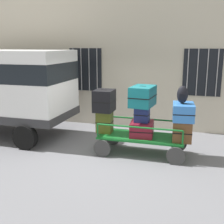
% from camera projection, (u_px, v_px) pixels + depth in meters
% --- Properties ---
extents(ground_plane, '(40.00, 40.00, 0.00)m').
position_uv_depth(ground_plane, '(114.00, 152.00, 7.89)').
color(ground_plane, slate).
extents(building_wall, '(12.00, 0.38, 5.00)m').
position_uv_depth(building_wall, '(136.00, 56.00, 9.83)').
color(building_wall, '#BCB29E').
rests_on(building_wall, ground).
extents(van, '(4.33, 2.18, 2.71)m').
position_uv_depth(van, '(2.00, 84.00, 9.05)').
color(van, white).
rests_on(van, ground).
extents(luggage_cart, '(2.34, 1.05, 0.50)m').
position_uv_depth(luggage_cart, '(141.00, 140.00, 7.68)').
color(luggage_cart, '#146023').
rests_on(luggage_cart, ground).
extents(cart_railing, '(2.22, 0.91, 0.38)m').
position_uv_depth(cart_railing, '(142.00, 125.00, 7.58)').
color(cart_railing, '#146023').
rests_on(cart_railing, luggage_cart).
extents(suitcase_left_bottom, '(0.44, 0.37, 0.61)m').
position_uv_depth(suitcase_left_bottom, '(105.00, 122.00, 7.91)').
color(suitcase_left_bottom, '#4C5119').
rests_on(suitcase_left_bottom, luggage_cart).
extents(suitcase_left_middle, '(0.52, 0.61, 0.59)m').
position_uv_depth(suitcase_left_middle, '(104.00, 101.00, 7.75)').
color(suitcase_left_middle, black).
rests_on(suitcase_left_middle, suitcase_left_bottom).
extents(suitcase_midleft_bottom, '(0.67, 0.76, 0.39)m').
position_uv_depth(suitcase_midleft_bottom, '(142.00, 129.00, 7.64)').
color(suitcase_midleft_bottom, maroon).
rests_on(suitcase_midleft_bottom, luggage_cart).
extents(suitcase_midleft_middle, '(0.40, 0.29, 0.42)m').
position_uv_depth(suitcase_midleft_middle, '(142.00, 114.00, 7.50)').
color(suitcase_midleft_middle, navy).
rests_on(suitcase_midleft_middle, suitcase_midleft_bottom).
extents(suitcase_midleft_top, '(0.63, 0.89, 0.53)m').
position_uv_depth(suitcase_midleft_top, '(143.00, 96.00, 7.44)').
color(suitcase_midleft_top, '#0F5960').
rests_on(suitcase_midleft_top, suitcase_midleft_middle).
extents(suitcase_center_bottom, '(0.51, 0.74, 0.52)m').
position_uv_depth(suitcase_center_bottom, '(182.00, 130.00, 7.31)').
color(suitcase_center_bottom, brown).
rests_on(suitcase_center_bottom, luggage_cart).
extents(suitcase_center_middle, '(0.59, 0.80, 0.43)m').
position_uv_depth(suitcase_center_middle, '(183.00, 112.00, 7.20)').
color(suitcase_center_middle, '#3372C6').
rests_on(suitcase_center_middle, suitcase_center_bottom).
extents(backpack, '(0.27, 0.22, 0.44)m').
position_uv_depth(backpack, '(182.00, 95.00, 7.11)').
color(backpack, black).
rests_on(backpack, suitcase_center_middle).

